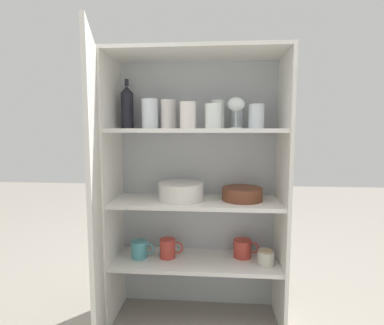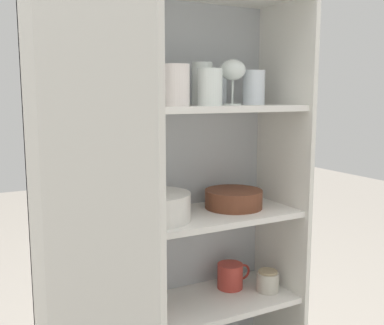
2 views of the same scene
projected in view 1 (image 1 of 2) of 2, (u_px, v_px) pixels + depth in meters
name	position (u px, v px, depth m)	size (l,w,h in m)	color
cupboard_back_panel	(198.00, 187.00, 1.70)	(0.89, 0.02, 1.37)	#B2B7BC
cupboard_side_left	(113.00, 191.00, 1.58)	(0.02, 0.33, 1.37)	white
cupboard_side_right	(282.00, 194.00, 1.51)	(0.02, 0.33, 1.37)	white
cupboard_top_panel	(196.00, 53.00, 1.47)	(0.89, 0.33, 0.02)	white
shelf_board_lower	(196.00, 261.00, 1.59)	(0.86, 0.29, 0.02)	white
shelf_board_middle	(196.00, 202.00, 1.55)	(0.86, 0.29, 0.02)	white
shelf_board_upper	(196.00, 130.00, 1.51)	(0.86, 0.29, 0.02)	white
cupboard_door	(96.00, 210.00, 1.20)	(0.15, 0.43, 1.37)	silver
tumbler_glass_0	(168.00, 114.00, 1.54)	(0.08, 0.08, 0.15)	silver
tumbler_glass_1	(150.00, 114.00, 1.51)	(0.08, 0.08, 0.15)	white
tumbler_glass_2	(188.00, 115.00, 1.43)	(0.08, 0.08, 0.13)	silver
tumbler_glass_3	(256.00, 116.00, 1.47)	(0.08, 0.08, 0.12)	white
tumbler_glass_4	(237.00, 117.00, 1.57)	(0.06, 0.06, 0.12)	white
tumbler_glass_5	(213.00, 116.00, 1.43)	(0.08, 0.08, 0.12)	white
tumbler_glass_6	(218.00, 114.00, 1.52)	(0.07, 0.07, 0.14)	white
wine_glass_0	(148.00, 111.00, 1.61)	(0.07, 0.07, 0.13)	white
wine_glass_1	(236.00, 105.00, 1.45)	(0.09, 0.09, 0.15)	white
wine_bottle	(127.00, 107.00, 1.58)	(0.06, 0.06, 0.26)	black
plate_stack_white	(181.00, 191.00, 1.55)	(0.23, 0.23, 0.09)	silver
mixing_bowl_large	(242.00, 193.00, 1.55)	(0.21, 0.21, 0.07)	brown
coffee_mug_primary	(168.00, 248.00, 1.60)	(0.13, 0.08, 0.10)	#BC3D33
coffee_mug_extra_1	(140.00, 249.00, 1.60)	(0.12, 0.08, 0.09)	teal
coffee_mug_extra_2	(243.00, 248.00, 1.61)	(0.14, 0.10, 0.09)	#BC3D33
storage_jar	(266.00, 258.00, 1.52)	(0.08, 0.08, 0.08)	beige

